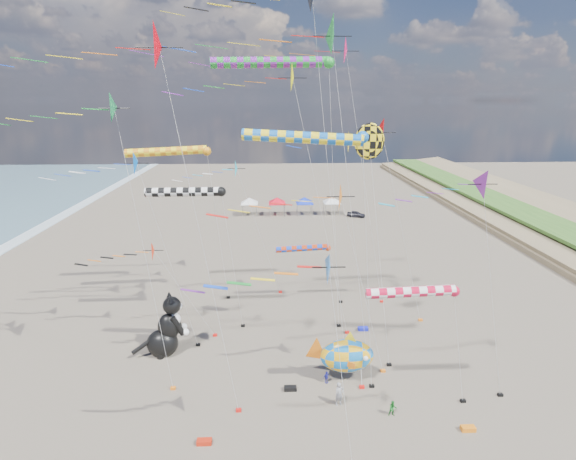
% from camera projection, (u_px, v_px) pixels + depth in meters
% --- Properties ---
extents(delta_kite_0, '(10.43, 1.90, 9.00)m').
position_uv_depth(delta_kite_0, '(150.00, 255.00, 37.55)').
color(delta_kite_0, '#FA3213').
rests_on(delta_kite_0, ground).
extents(delta_kite_1, '(14.09, 2.48, 23.16)m').
position_uv_depth(delta_kite_1, '(285.00, 80.00, 34.14)').
color(delta_kite_1, '#FFF907').
rests_on(delta_kite_1, ground).
extents(delta_kite_3, '(14.02, 2.81, 24.41)m').
position_uv_depth(delta_kite_3, '(147.00, 50.00, 23.75)').
color(delta_kite_3, red).
rests_on(delta_kite_3, ground).
extents(delta_kite_4, '(12.21, 2.08, 15.17)m').
position_uv_depth(delta_kite_4, '(320.00, 198.00, 30.60)').
color(delta_kite_4, orange).
rests_on(delta_kite_4, ground).
extents(delta_kite_5, '(8.98, 1.94, 14.75)m').
position_uv_depth(delta_kite_5, '(243.00, 170.00, 45.02)').
color(delta_kite_5, '#1DB2D3').
rests_on(delta_kite_5, ground).
extents(delta_kite_6, '(10.93, 2.75, 18.97)m').
position_uv_depth(delta_kite_6, '(397.00, 135.00, 37.69)').
color(delta_kite_6, '#E90505').
rests_on(delta_kite_6, ground).
extents(delta_kite_7, '(8.99, 1.83, 13.29)m').
position_uv_depth(delta_kite_7, '(295.00, 283.00, 20.85)').
color(delta_kite_7, blue).
rests_on(delta_kite_7, ground).
extents(delta_kite_8, '(9.65, 1.98, 16.45)m').
position_uv_depth(delta_kite_8, '(461.00, 186.00, 27.41)').
color(delta_kite_8, '#842191').
rests_on(delta_kite_8, ground).
extents(delta_kite_9, '(11.36, 2.10, 20.83)m').
position_uv_depth(delta_kite_9, '(86.00, 113.00, 26.99)').
color(delta_kite_9, '#198244').
rests_on(delta_kite_9, ground).
extents(delta_kite_10, '(17.36, 2.68, 25.82)m').
position_uv_depth(delta_kite_10, '(333.00, 53.00, 39.66)').
color(delta_kite_10, '#E9135C').
rests_on(delta_kite_10, ground).
extents(delta_kite_11, '(9.17, 1.96, 16.77)m').
position_uv_depth(delta_kite_11, '(143.00, 165.00, 33.91)').
color(delta_kite_11, blue).
rests_on(delta_kite_11, ground).
extents(delta_kite_12, '(16.32, 2.99, 25.95)m').
position_uv_depth(delta_kite_12, '(318.00, 37.00, 29.64)').
color(delta_kite_12, '#15972D').
rests_on(delta_kite_12, ground).
extents(windsock_0, '(8.03, 0.83, 13.15)m').
position_uv_depth(windsock_0, '(188.00, 193.00, 37.88)').
color(windsock_0, black).
rests_on(windsock_0, ground).
extents(windsock_1, '(9.39, 0.86, 15.89)m').
position_uv_depth(windsock_1, '(171.00, 152.00, 43.08)').
color(windsock_1, orange).
rests_on(windsock_1, ground).
extents(windsock_2, '(7.36, 0.73, 8.77)m').
position_uv_depth(windsock_2, '(416.00, 292.00, 28.68)').
color(windsock_2, red).
rests_on(windsock_2, ground).
extents(windsock_3, '(10.92, 0.89, 23.45)m').
position_uv_depth(windsock_3, '(276.00, 63.00, 34.98)').
color(windsock_3, '#1A932B').
rests_on(windsock_3, ground).
extents(windsock_4, '(9.15, 0.77, 18.35)m').
position_uv_depth(windsock_4, '(309.00, 139.00, 27.63)').
color(windsock_4, blue).
rests_on(windsock_4, ground).
extents(windsock_5, '(6.88, 0.64, 6.32)m').
position_uv_depth(windsock_5, '(305.00, 249.00, 44.71)').
color(windsock_5, red).
rests_on(windsock_5, ground).
extents(angelfish_kite, '(3.74, 3.02, 18.63)m').
position_uv_depth(angelfish_kite, '(367.00, 143.00, 32.49)').
color(angelfish_kite, yellow).
rests_on(angelfish_kite, ground).
extents(cat_inflatable, '(4.33, 3.14, 5.27)m').
position_uv_depth(cat_inflatable, '(165.00, 325.00, 36.42)').
color(cat_inflatable, black).
rests_on(cat_inflatable, ground).
extents(fish_inflatable, '(5.36, 2.74, 4.11)m').
position_uv_depth(fish_inflatable, '(346.00, 356.00, 33.02)').
color(fish_inflatable, blue).
rests_on(fish_inflatable, ground).
extents(person_adult, '(0.72, 0.60, 1.70)m').
position_uv_depth(person_adult, '(339.00, 394.00, 30.67)').
color(person_adult, gray).
rests_on(person_adult, ground).
extents(child_green, '(0.55, 0.43, 1.11)m').
position_uv_depth(child_green, '(393.00, 408.00, 29.67)').
color(child_green, '#1B7426').
rests_on(child_green, ground).
extents(child_blue, '(0.60, 0.49, 0.95)m').
position_uv_depth(child_blue, '(326.00, 377.00, 33.16)').
color(child_blue, '#2629AA').
rests_on(child_blue, ground).
extents(kite_bag_0, '(0.90, 0.44, 0.30)m').
position_uv_depth(kite_bag_0, '(363.00, 329.00, 40.88)').
color(kite_bag_0, '#141BC9').
rests_on(kite_bag_0, ground).
extents(kite_bag_1, '(0.90, 0.44, 0.30)m').
position_uv_depth(kite_bag_1, '(290.00, 388.00, 32.40)').
color(kite_bag_1, black).
rests_on(kite_bag_1, ground).
extents(kite_bag_2, '(0.90, 0.44, 0.30)m').
position_uv_depth(kite_bag_2, '(468.00, 429.00, 28.44)').
color(kite_bag_2, orange).
rests_on(kite_bag_2, ground).
extents(kite_bag_3, '(0.90, 0.44, 0.30)m').
position_uv_depth(kite_bag_3, '(204.00, 442.00, 27.34)').
color(kite_bag_3, red).
rests_on(kite_bag_3, ground).
extents(tent_row, '(19.20, 4.20, 3.80)m').
position_uv_depth(tent_row, '(291.00, 198.00, 81.24)').
color(tent_row, white).
rests_on(tent_row, ground).
extents(parked_car, '(3.48, 2.51, 1.10)m').
position_uv_depth(parked_car, '(356.00, 214.00, 80.52)').
color(parked_car, '#26262D').
rests_on(parked_car, ground).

